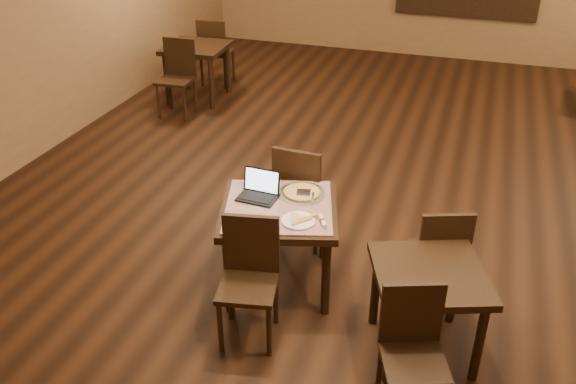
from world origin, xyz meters
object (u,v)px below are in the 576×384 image
(other_table_c_chair_far, at_px, (439,252))
(chair_main_near, at_px, (250,272))
(other_table_b_chair_near, at_px, (178,73))
(other_table_c, at_px, (428,285))
(other_table_b_chair_far, at_px, (215,49))
(other_table_c_chair_near, at_px, (412,344))
(laptop, at_px, (260,190))
(other_table_b, at_px, (197,55))
(tiled_table, at_px, (279,217))
(pizza_pan, at_px, (302,193))
(chair_main_far, at_px, (300,191))

(other_table_c_chair_far, bearing_deg, chair_main_near, 9.07)
(other_table_b_chair_near, height_order, other_table_c, other_table_b_chair_near)
(other_table_b_chair_near, relative_size, other_table_c, 1.06)
(other_table_b_chair_far, xyz_separation_m, other_table_c_chair_near, (3.77, -5.38, -0.06))
(other_table_c, bearing_deg, laptop, 139.69)
(other_table_b_chair_far, relative_size, other_table_c_chair_near, 1.12)
(other_table_b_chair_far, bearing_deg, chair_main_near, 113.63)
(other_table_b, bearing_deg, chair_main_near, -63.29)
(laptop, distance_m, other_table_c, 1.56)
(chair_main_near, bearing_deg, other_table_c_chair_near, -27.05)
(tiled_table, bearing_deg, chair_main_near, -107.89)
(tiled_table, bearing_deg, other_table_c_chair_near, -54.74)
(pizza_pan, xyz_separation_m, other_table_c_chair_near, (1.10, -1.21, -0.25))
(laptop, distance_m, other_table_c_chair_near, 1.81)
(tiled_table, bearing_deg, other_table_b_chair_far, 103.69)
(tiled_table, distance_m, other_table_c, 1.32)
(tiled_table, bearing_deg, other_table_c_chair_far, -11.34)
(laptop, bearing_deg, other_table_c, -16.60)
(other_table_b, xyz_separation_m, other_table_c_chair_far, (3.84, -3.70, -0.14))
(chair_main_far, distance_m, other_table_b_chair_far, 4.57)
(tiled_table, height_order, other_table_c_chair_near, other_table_c_chair_near)
(chair_main_near, distance_m, other_table_b_chair_far, 5.63)
(chair_main_far, xyz_separation_m, other_table_c_chair_near, (1.23, -1.58, -0.05))
(chair_main_near, xyz_separation_m, chair_main_far, (0.01, 1.23, 0.03))
(pizza_pan, height_order, other_table_b_chair_far, other_table_b_chair_far)
(pizza_pan, relative_size, other_table_b, 0.44)
(other_table_b_chair_near, bearing_deg, chair_main_near, -59.51)
(other_table_c_chair_near, bearing_deg, other_table_b_chair_far, 104.75)
(tiled_table, relative_size, other_table_b_chair_near, 1.11)
(other_table_b, bearing_deg, other_table_c_chair_near, -54.79)
(tiled_table, xyz_separation_m, other_table_c_chair_near, (1.22, -0.97, -0.14))
(other_table_b, height_order, other_table_c_chair_near, other_table_c_chair_near)
(other_table_c_chair_far, bearing_deg, other_table_c_chair_near, 66.72)
(other_table_c_chair_near, xyz_separation_m, other_table_c_chair_far, (0.06, 1.08, 0.00))
(other_table_c, bearing_deg, other_table_b, 111.62)
(other_table_c_chair_near, bearing_deg, other_table_c_chair_far, 66.72)
(chair_main_near, height_order, other_table_c, chair_main_near)
(pizza_pan, relative_size, other_table_c_chair_near, 0.42)
(chair_main_far, xyz_separation_m, other_table_c_chair_far, (1.28, -0.50, -0.05))
(other_table_b, distance_m, other_table_b_chair_far, 0.60)
(other_table_c_chair_far, bearing_deg, tiled_table, -15.29)
(other_table_b_chair_near, bearing_deg, other_table_c_chair_far, -42.02)
(chair_main_far, height_order, other_table_c_chair_far, chair_main_far)
(laptop, distance_m, other_table_c_chair_far, 1.51)
(other_table_b, distance_m, other_table_c, 5.70)
(other_table_c, bearing_deg, chair_main_far, 120.10)
(other_table_c, relative_size, other_table_c_chair_far, 1.06)
(chair_main_far, distance_m, pizza_pan, 0.44)
(other_table_b_chair_near, relative_size, other_table_c_chair_far, 1.12)
(other_table_b_chair_near, bearing_deg, pizza_pan, -51.06)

